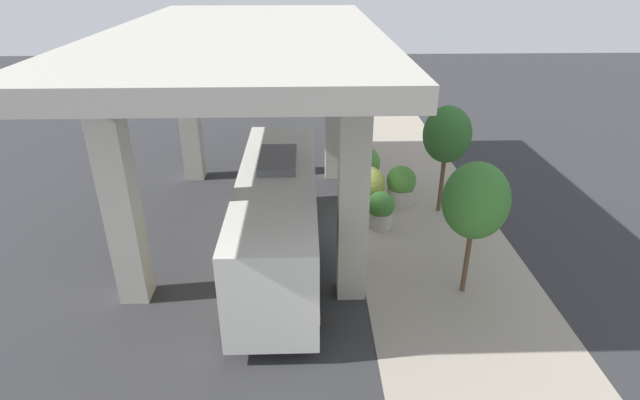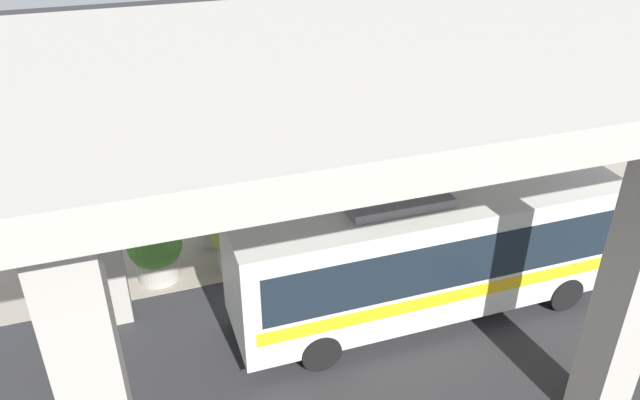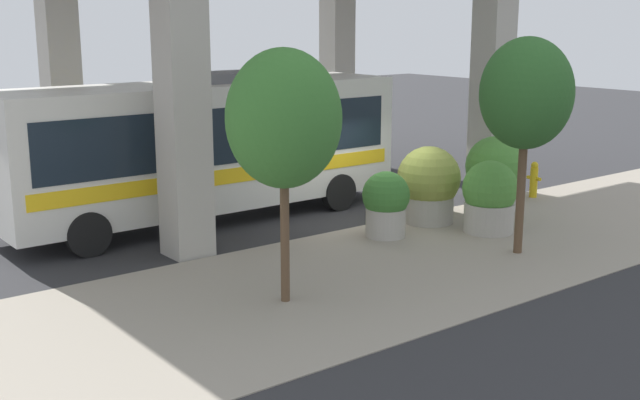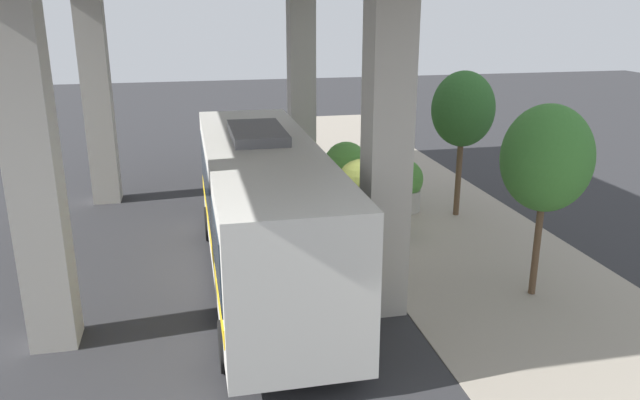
{
  "view_description": "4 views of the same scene",
  "coord_description": "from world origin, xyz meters",
  "px_view_note": "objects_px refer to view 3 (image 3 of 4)",
  "views": [
    {
      "loc": [
        1.92,
        18.53,
        10.08
      ],
      "look_at": [
        1.39,
        1.19,
        1.59
      ],
      "focal_mm": 28.0,
      "sensor_mm": 36.0,
      "label": 1
    },
    {
      "loc": [
        14.75,
        -3.93,
        11.05
      ],
      "look_at": [
        0.39,
        0.96,
        2.45
      ],
      "focal_mm": 35.0,
      "sensor_mm": 36.0,
      "label": 2
    },
    {
      "loc": [
        -14.62,
        13.02,
        5.07
      ],
      "look_at": [
        0.06,
        1.61,
        0.84
      ],
      "focal_mm": 45.0,
      "sensor_mm": 36.0,
      "label": 3
    },
    {
      "loc": [
        4.6,
        17.25,
        6.71
      ],
      "look_at": [
        1.39,
        2.38,
        1.88
      ],
      "focal_mm": 35.0,
      "sensor_mm": 36.0,
      "label": 4
    }
  ],
  "objects_px": {
    "planter_middle": "(386,203)",
    "planter_front": "(429,185)",
    "planter_back": "(490,197)",
    "fire_hydrant": "(534,180)",
    "street_tree_far": "(284,119)",
    "bus": "(205,142)",
    "planter_extra": "(495,173)",
    "street_tree_near": "(526,94)"
  },
  "relations": [
    {
      "from": "planter_extra",
      "to": "street_tree_far",
      "type": "distance_m",
      "value": 9.25
    },
    {
      "from": "street_tree_near",
      "to": "planter_back",
      "type": "bearing_deg",
      "value": -28.53
    },
    {
      "from": "planter_middle",
      "to": "street_tree_near",
      "type": "xyz_separation_m",
      "value": [
        -2.8,
        -1.39,
        2.68
      ]
    },
    {
      "from": "fire_hydrant",
      "to": "street_tree_far",
      "type": "height_order",
      "value": "street_tree_far"
    },
    {
      "from": "bus",
      "to": "planter_extra",
      "type": "relative_size",
      "value": 5.18
    },
    {
      "from": "planter_middle",
      "to": "planter_extra",
      "type": "relative_size",
      "value": 0.79
    },
    {
      "from": "fire_hydrant",
      "to": "planter_extra",
      "type": "relative_size",
      "value": 0.53
    },
    {
      "from": "planter_extra",
      "to": "street_tree_far",
      "type": "xyz_separation_m",
      "value": [
        -2.41,
        8.62,
        2.32
      ]
    },
    {
      "from": "planter_back",
      "to": "street_tree_near",
      "type": "xyz_separation_m",
      "value": [
        -1.57,
        0.85,
        2.62
      ]
    },
    {
      "from": "planter_back",
      "to": "street_tree_far",
      "type": "bearing_deg",
      "value": 98.01
    },
    {
      "from": "bus",
      "to": "planter_front",
      "type": "bearing_deg",
      "value": -130.26
    },
    {
      "from": "planter_middle",
      "to": "planter_front",
      "type": "bearing_deg",
      "value": -78.43
    },
    {
      "from": "planter_middle",
      "to": "fire_hydrant",
      "type": "bearing_deg",
      "value": -85.24
    },
    {
      "from": "planter_back",
      "to": "street_tree_near",
      "type": "distance_m",
      "value": 3.18
    },
    {
      "from": "fire_hydrant",
      "to": "planter_front",
      "type": "xyz_separation_m",
      "value": [
        -0.15,
        4.45,
        0.44
      ]
    },
    {
      "from": "fire_hydrant",
      "to": "bus",
      "type": "bearing_deg",
      "value": 68.25
    },
    {
      "from": "fire_hydrant",
      "to": "planter_middle",
      "type": "xyz_separation_m",
      "value": [
        -0.52,
        6.23,
        0.28
      ]
    },
    {
      "from": "planter_extra",
      "to": "planter_front",
      "type": "bearing_deg",
      "value": 87.15
    },
    {
      "from": "planter_front",
      "to": "planter_extra",
      "type": "bearing_deg",
      "value": -92.85
    },
    {
      "from": "street_tree_near",
      "to": "street_tree_far",
      "type": "bearing_deg",
      "value": 83.85
    },
    {
      "from": "planter_front",
      "to": "planter_extra",
      "type": "distance_m",
      "value": 2.39
    },
    {
      "from": "street_tree_near",
      "to": "fire_hydrant",
      "type": "bearing_deg",
      "value": -55.62
    },
    {
      "from": "fire_hydrant",
      "to": "street_tree_near",
      "type": "height_order",
      "value": "street_tree_near"
    },
    {
      "from": "bus",
      "to": "street_tree_near",
      "type": "relative_size",
      "value": 2.21
    },
    {
      "from": "planter_front",
      "to": "planter_middle",
      "type": "xyz_separation_m",
      "value": [
        -0.37,
        1.78,
        -0.16
      ]
    },
    {
      "from": "planter_back",
      "to": "planter_front",
      "type": "bearing_deg",
      "value": 15.99
    },
    {
      "from": "street_tree_near",
      "to": "street_tree_far",
      "type": "distance_m",
      "value": 5.87
    },
    {
      "from": "planter_middle",
      "to": "street_tree_near",
      "type": "height_order",
      "value": "street_tree_near"
    },
    {
      "from": "fire_hydrant",
      "to": "street_tree_near",
      "type": "bearing_deg",
      "value": 124.38
    },
    {
      "from": "planter_middle",
      "to": "street_tree_near",
      "type": "distance_m",
      "value": 4.12
    },
    {
      "from": "planter_extra",
      "to": "street_tree_near",
      "type": "relative_size",
      "value": 0.43
    },
    {
      "from": "bus",
      "to": "planter_back",
      "type": "height_order",
      "value": "bus"
    },
    {
      "from": "fire_hydrant",
      "to": "street_tree_far",
      "type": "relative_size",
      "value": 0.23
    },
    {
      "from": "fire_hydrant",
      "to": "street_tree_near",
      "type": "relative_size",
      "value": 0.22
    },
    {
      "from": "fire_hydrant",
      "to": "planter_extra",
      "type": "height_order",
      "value": "planter_extra"
    },
    {
      "from": "bus",
      "to": "planter_extra",
      "type": "distance_m",
      "value": 7.74
    },
    {
      "from": "bus",
      "to": "street_tree_far",
      "type": "xyz_separation_m",
      "value": [
        -6.18,
        1.93,
        1.32
      ]
    },
    {
      "from": "planter_front",
      "to": "planter_middle",
      "type": "distance_m",
      "value": 1.83
    },
    {
      "from": "planter_front",
      "to": "street_tree_far",
      "type": "xyz_separation_m",
      "value": [
        -2.53,
        6.23,
        2.37
      ]
    },
    {
      "from": "planter_front",
      "to": "street_tree_near",
      "type": "distance_m",
      "value": 4.06
    },
    {
      "from": "planter_extra",
      "to": "bus",
      "type": "bearing_deg",
      "value": 60.63
    },
    {
      "from": "bus",
      "to": "street_tree_far",
      "type": "bearing_deg",
      "value": 162.69
    }
  ]
}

